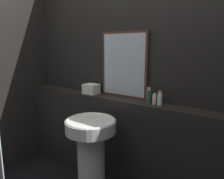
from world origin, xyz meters
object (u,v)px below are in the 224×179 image
shampoo_bottle (149,96)px  conditioner_bottle (154,99)px  towel_stack (91,89)px  mirror (124,65)px  lotion_bottle (160,99)px  pedestal_sink (91,153)px

shampoo_bottle → conditioner_bottle: (0.06, 0.00, -0.02)m
towel_stack → shampoo_bottle: 0.75m
shampoo_bottle → towel_stack: bearing=180.0°
mirror → shampoo_bottle: mirror is taller
conditioner_bottle → mirror: bearing=168.0°
shampoo_bottle → lotion_bottle: size_ratio=1.15×
mirror → lotion_bottle: size_ratio=5.21×
conditioner_bottle → lotion_bottle: (0.06, -0.00, 0.01)m
towel_stack → lotion_bottle: 0.87m
mirror → towel_stack: (-0.40, -0.09, -0.29)m
mirror → shampoo_bottle: size_ratio=4.52×
towel_stack → lotion_bottle: size_ratio=1.27×
pedestal_sink → towel_stack: 0.78m
pedestal_sink → conditioner_bottle: conditioner_bottle is taller
conditioner_bottle → lotion_bottle: lotion_bottle is taller
shampoo_bottle → pedestal_sink: bearing=-129.6°
pedestal_sink → mirror: (0.02, 0.53, 0.81)m
mirror → shampoo_bottle: bearing=-14.0°
conditioner_bottle → lotion_bottle: size_ratio=0.80×
mirror → pedestal_sink: bearing=-91.8°
conditioner_bottle → lotion_bottle: 0.06m
lotion_bottle → towel_stack: bearing=180.0°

